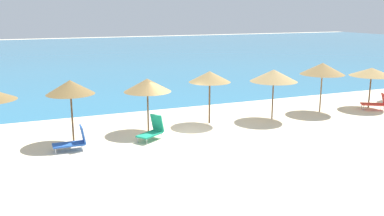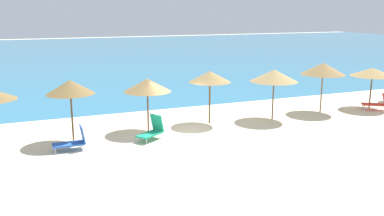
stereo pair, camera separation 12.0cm
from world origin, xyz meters
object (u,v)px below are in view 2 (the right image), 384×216
Objects in this scene: beach_umbrella_4 at (147,85)px; beach_umbrella_5 at (210,77)px; beach_umbrella_6 at (274,76)px; lounge_chair_2 at (152,130)px; beach_umbrella_8 at (373,72)px; lounge_chair_3 at (73,141)px; lounge_chair_1 at (377,103)px; beach_umbrella_7 at (323,69)px; beach_umbrella_3 at (70,87)px.

beach_umbrella_4 is 0.95× the size of beach_umbrella_5.
beach_umbrella_6 is 7.60m from lounge_chair_2.
beach_umbrella_6 is at bearing -179.45° from beach_umbrella_8.
beach_umbrella_6 is 2.00× the size of lounge_chair_3.
lounge_chair_3 reaches higher than lounge_chair_1.
lounge_chair_2 is at bearing -155.82° from beach_umbrella_5.
beach_umbrella_7 is 1.98× the size of lounge_chair_2.
lounge_chair_2 reaches higher than lounge_chair_3.
beach_umbrella_8 reaches higher than lounge_chair_1.
lounge_chair_3 is (-0.16, -1.25, -2.12)m from beach_umbrella_3.
beach_umbrella_5 is 3.61m from beach_umbrella_6.
beach_umbrella_6 reaches higher than beach_umbrella_4.
beach_umbrella_4 is 7.02m from beach_umbrella_6.
beach_umbrella_7 is at bearing 174.84° from beach_umbrella_8.
beach_umbrella_5 is 10.65m from beach_umbrella_8.
beach_umbrella_3 is 14.29m from beach_umbrella_7.
beach_umbrella_4 is 3.46m from beach_umbrella_5.
beach_umbrella_5 is at bearing 4.53° from beach_umbrella_3.
beach_umbrella_7 is at bearing -1.52° from beach_umbrella_5.
beach_umbrella_8 reaches higher than lounge_chair_3.
lounge_chair_2 is at bearing -99.55° from beach_umbrella_4.
beach_umbrella_3 reaches higher than lounge_chair_3.
beach_umbrella_5 is at bearing -75.40° from lounge_chair_3.
beach_umbrella_5 reaches higher than lounge_chair_1.
beach_umbrella_3 is at bearing -175.47° from beach_umbrella_5.
beach_umbrella_8 is 14.48m from lounge_chair_2.
lounge_chair_2 is at bearing -171.48° from beach_umbrella_6.
beach_umbrella_3 reaches higher than lounge_chair_2.
beach_umbrella_3 is at bearing 179.96° from beach_umbrella_6.
beach_umbrella_5 is at bearing -99.64° from lounge_chair_2.
beach_umbrella_8 is 1.74× the size of lounge_chair_1.
beach_umbrella_3 is 1.94× the size of lounge_chair_2.
beach_umbrella_7 is 1.93× the size of lounge_chair_1.
beach_umbrella_6 is 1.88× the size of lounge_chair_2.
lounge_chair_1 is at bearing -87.21° from lounge_chair_3.
lounge_chair_3 is at bearing 124.90° from lounge_chair_1.
lounge_chair_2 is at bearing -175.39° from beach_umbrella_8.
beach_umbrella_8 reaches higher than lounge_chair_2.
beach_umbrella_8 is at bearing 0.55° from beach_umbrella_6.
beach_umbrella_8 is at bearing -5.16° from beach_umbrella_7.
beach_umbrella_4 is 1.01× the size of beach_umbrella_8.
beach_umbrella_8 is 1.89m from lounge_chair_1.
beach_umbrella_4 is 0.96× the size of beach_umbrella_6.
beach_umbrella_6 reaches higher than beach_umbrella_8.
beach_umbrella_6 is 1.05× the size of beach_umbrella_8.
lounge_chair_3 is at bearing 58.63° from lounge_chair_2.
beach_umbrella_4 reaches higher than beach_umbrella_8.
beach_umbrella_5 is 1.06× the size of beach_umbrella_8.
beach_umbrella_7 is 14.70m from lounge_chair_3.
lounge_chair_1 is 1.02× the size of lounge_chair_2.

